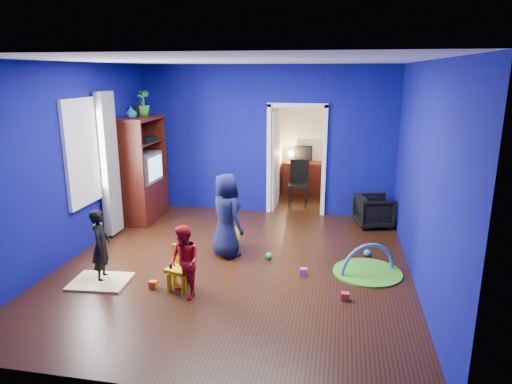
% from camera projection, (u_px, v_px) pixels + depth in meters
% --- Properties ---
extents(floor, '(5.00, 5.50, 0.01)m').
position_uv_depth(floor, '(235.00, 266.00, 6.69)').
color(floor, black).
rests_on(floor, ground).
extents(ceiling, '(5.00, 5.50, 0.01)m').
position_uv_depth(ceiling, '(232.00, 60.00, 5.95)').
color(ceiling, white).
rests_on(ceiling, wall_back).
extents(wall_back, '(5.00, 0.02, 2.90)m').
position_uv_depth(wall_back, '(266.00, 140.00, 8.94)').
color(wall_back, '#0B0A74').
rests_on(wall_back, floor).
extents(wall_front, '(5.00, 0.02, 2.90)m').
position_uv_depth(wall_front, '(155.00, 237.00, 3.71)').
color(wall_front, '#0B0A74').
rests_on(wall_front, floor).
extents(wall_left, '(0.02, 5.50, 2.90)m').
position_uv_depth(wall_left, '(70.00, 162.00, 6.77)').
color(wall_left, '#0B0A74').
rests_on(wall_left, floor).
extents(wall_right, '(0.02, 5.50, 2.90)m').
position_uv_depth(wall_right, '(422.00, 176.00, 5.88)').
color(wall_right, '#0B0A74').
rests_on(wall_right, floor).
extents(alcove, '(1.00, 1.75, 2.50)m').
position_uv_depth(alcove, '(301.00, 145.00, 9.71)').
color(alcove, silver).
rests_on(alcove, floor).
extents(armchair, '(0.77, 0.76, 0.58)m').
position_uv_depth(armchair, '(374.00, 211.00, 8.33)').
color(armchair, black).
rests_on(armchair, floor).
extents(child_black, '(0.31, 0.40, 0.99)m').
position_uv_depth(child_black, '(101.00, 245.00, 6.12)').
color(child_black, black).
rests_on(child_black, floor).
extents(child_navy, '(0.74, 0.73, 1.29)m').
position_uv_depth(child_navy, '(226.00, 215.00, 6.90)').
color(child_navy, '#101A3D').
rests_on(child_navy, floor).
extents(toddler_red, '(0.57, 0.57, 0.93)m').
position_uv_depth(toddler_red, '(184.00, 262.00, 5.66)').
color(toddler_red, red).
rests_on(toddler_red, floor).
extents(vase, '(0.26, 0.26, 0.21)m').
position_uv_depth(vase, '(131.00, 112.00, 8.01)').
color(vase, '#0C6167').
rests_on(vase, tv_armoire).
extents(potted_plant, '(0.29, 0.29, 0.46)m').
position_uv_depth(potted_plant, '(143.00, 103.00, 8.47)').
color(potted_plant, '#2E8130').
rests_on(potted_plant, tv_armoire).
extents(tv_armoire, '(0.58, 1.14, 1.96)m').
position_uv_depth(tv_armoire, '(142.00, 169.00, 8.57)').
color(tv_armoire, '#371709').
rests_on(tv_armoire, floor).
extents(crt_tv, '(0.46, 0.70, 0.54)m').
position_uv_depth(crt_tv, '(144.00, 167.00, 8.55)').
color(crt_tv, silver).
rests_on(crt_tv, tv_armoire).
extents(yellow_blanket, '(0.80, 0.66, 0.03)m').
position_uv_depth(yellow_blanket, '(100.00, 281.00, 6.15)').
color(yellow_blanket, '#F2E07A').
rests_on(yellow_blanket, floor).
extents(hopper_ball, '(0.41, 0.41, 0.41)m').
position_uv_depth(hopper_ball, '(228.00, 237.00, 7.26)').
color(hopper_ball, yellow).
rests_on(hopper_ball, floor).
extents(kid_chair, '(0.35, 0.35, 0.50)m').
position_uv_depth(kid_chair, '(179.00, 271.00, 5.93)').
color(kid_chair, yellow).
rests_on(kid_chair, floor).
extents(play_mat, '(0.96, 0.96, 0.03)m').
position_uv_depth(play_mat, '(367.00, 272.00, 6.44)').
color(play_mat, '#449E23').
rests_on(play_mat, floor).
extents(toy_arch, '(0.77, 0.46, 0.86)m').
position_uv_depth(toy_arch, '(367.00, 272.00, 6.44)').
color(toy_arch, '#3F8CD8').
rests_on(toy_arch, floor).
extents(window_left, '(0.03, 0.95, 1.55)m').
position_uv_depth(window_left, '(83.00, 152.00, 7.08)').
color(window_left, white).
rests_on(window_left, wall_left).
extents(curtain, '(0.14, 0.42, 2.40)m').
position_uv_depth(curtain, '(109.00, 164.00, 7.66)').
color(curtain, slate).
rests_on(curtain, floor).
extents(doorway, '(1.16, 0.10, 2.10)m').
position_uv_depth(doorway, '(296.00, 162.00, 8.93)').
color(doorway, white).
rests_on(doorway, floor).
extents(study_desk, '(0.88, 0.44, 0.75)m').
position_uv_depth(study_desk, '(302.00, 178.00, 10.54)').
color(study_desk, '#3D140A').
rests_on(study_desk, floor).
extents(desk_monitor, '(0.40, 0.05, 0.32)m').
position_uv_depth(desk_monitor, '(303.00, 153.00, 10.51)').
color(desk_monitor, black).
rests_on(desk_monitor, study_desk).
extents(desk_lamp, '(0.14, 0.14, 0.14)m').
position_uv_depth(desk_lamp, '(291.00, 154.00, 10.50)').
color(desk_lamp, '#FFD88C').
rests_on(desk_lamp, study_desk).
extents(folding_chair, '(0.40, 0.40, 0.92)m').
position_uv_depth(folding_chair, '(298.00, 184.00, 9.60)').
color(folding_chair, black).
rests_on(folding_chair, floor).
extents(book_shelf, '(0.88, 0.24, 0.04)m').
position_uv_depth(book_shelf, '(305.00, 106.00, 10.22)').
color(book_shelf, white).
rests_on(book_shelf, study_desk).
extents(toy_0, '(0.10, 0.08, 0.10)m').
position_uv_depth(toy_0, '(345.00, 296.00, 5.67)').
color(toy_0, red).
rests_on(toy_0, floor).
extents(toy_1, '(0.11, 0.11, 0.11)m').
position_uv_depth(toy_1, '(367.00, 253.00, 7.02)').
color(toy_1, '#2594D6').
rests_on(toy_1, floor).
extents(toy_2, '(0.10, 0.08, 0.10)m').
position_uv_depth(toy_2, '(153.00, 285.00, 5.99)').
color(toy_2, orange).
rests_on(toy_2, floor).
extents(toy_3, '(0.11, 0.11, 0.11)m').
position_uv_depth(toy_3, '(269.00, 256.00, 6.91)').
color(toy_3, '#31AE5B').
rests_on(toy_3, floor).
extents(toy_4, '(0.10, 0.08, 0.10)m').
position_uv_depth(toy_4, '(303.00, 272.00, 6.37)').
color(toy_4, '#B84596').
rests_on(toy_4, floor).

